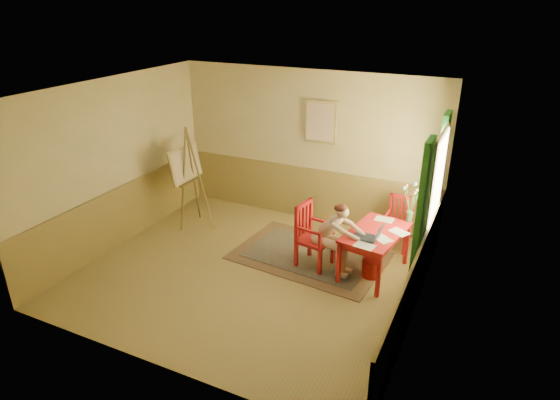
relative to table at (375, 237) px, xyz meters
The scene contains 14 objects.
room 2.04m from the table, 155.42° to the right, with size 5.04×4.54×2.84m.
wainscot 1.73m from the table, behind, with size 5.00×4.50×1.00m.
window 1.05m from the table, 24.16° to the left, with size 0.12×2.01×2.20m.
wall_portrait 2.40m from the table, 136.13° to the left, with size 0.60×0.05×0.76m.
rug 1.24m from the table, behind, with size 2.54×1.82×0.02m.
table is the anchor object (origin of this frame).
chair_left 0.97m from the table, 169.82° to the right, with size 0.55×0.53×1.04m.
chair_back 1.03m from the table, 82.47° to the left, with size 0.40×0.42×0.90m.
figure 0.65m from the table, 160.78° to the right, with size 0.89×0.45×1.16m.
laptop 0.31m from the table, 95.14° to the right, with size 0.44×0.29×0.25m.
papers 0.15m from the table, 16.32° to the right, with size 0.68×1.19×0.00m.
vase 0.78m from the table, 56.70° to the left, with size 0.30×0.30×0.62m.
wastebasket 0.50m from the table, 88.65° to the right, with size 0.27×0.27×0.29m, color red.
easel 3.58m from the table, behind, with size 0.62×0.82×1.87m.
Camera 1 is at (3.15, -5.57, 3.97)m, focal length 30.64 mm.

